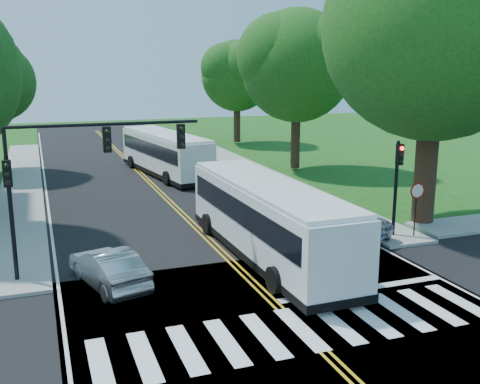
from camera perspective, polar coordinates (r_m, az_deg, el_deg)
name	(u,v)px	position (r m, az deg, el deg)	size (l,w,h in m)	color
ground	(294,322)	(18.11, 5.48, -13.05)	(140.00, 140.00, 0.00)	#194812
road	(166,198)	(34.36, -7.52, -0.63)	(14.00, 96.00, 0.01)	black
cross_road	(294,322)	(18.11, 5.48, -13.03)	(60.00, 12.00, 0.01)	black
center_line	(153,185)	(38.18, -8.84, 0.68)	(0.36, 70.00, 0.01)	gold
edge_line_w	(46,193)	(37.50, -19.08, -0.09)	(0.12, 70.00, 0.01)	silver
edge_line_e	(247,178)	(40.02, 0.74, 1.38)	(0.12, 70.00, 0.01)	silver
crosswalk	(301,329)	(17.71, 6.19, -13.65)	(12.60, 3.00, 0.01)	silver
stop_bar	(363,289)	(20.97, 12.35, -9.56)	(6.60, 0.40, 0.01)	silver
sidewalk_nw	(22,184)	(40.45, -21.31, 0.72)	(2.60, 40.00, 0.15)	gray
sidewalk_ne	(252,169)	(43.28, 1.19, 2.33)	(2.60, 40.00, 0.15)	gray
tree_ne_big	(436,28)	(29.11, 19.30, 15.49)	(10.80, 10.80, 14.91)	#331D14
tree_east_mid	(297,66)	(42.94, 5.81, 12.62)	(8.40, 8.40, 11.93)	#331D14
tree_east_far	(237,76)	(58.11, -0.31, 11.70)	(7.20, 7.20, 10.34)	#331D14
signal_nw	(76,163)	(21.43, -16.34, 2.85)	(7.15, 0.46, 5.66)	black
signal_ne	(397,176)	(26.56, 15.68, 1.61)	(0.30, 0.46, 4.40)	black
stop_sign	(417,196)	(26.86, 17.52, -0.42)	(0.76, 0.08, 2.53)	black
bus_lead	(267,218)	(23.33, 2.79, -2.66)	(3.13, 12.28, 3.17)	white
bus_follow	(165,153)	(41.59, -7.65, 3.98)	(4.40, 12.22, 3.10)	white
hatchback	(109,268)	(21.00, -13.21, -7.51)	(1.50, 4.29, 1.41)	#A3A6AA
suv	(336,221)	(26.70, 9.68, -2.96)	(2.39, 5.19, 1.44)	#A9ABB0
dark_sedan	(271,194)	(32.54, 3.14, -0.22)	(1.63, 4.02, 1.17)	black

